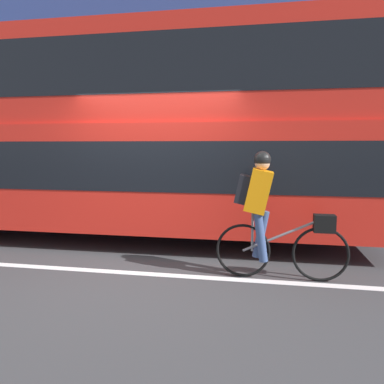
# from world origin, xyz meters

# --- Properties ---
(ground_plane) EXTENTS (80.00, 80.00, 0.00)m
(ground_plane) POSITION_xyz_m (0.00, 0.00, 0.00)
(ground_plane) COLOR #38383A
(road_center_line) EXTENTS (50.00, 0.14, 0.01)m
(road_center_line) POSITION_xyz_m (0.00, -0.18, 0.00)
(road_center_line) COLOR silver
(road_center_line) RESTS_ON ground_plane
(sidewalk_curb) EXTENTS (60.00, 1.72, 0.13)m
(sidewalk_curb) POSITION_xyz_m (0.00, 5.80, 0.07)
(sidewalk_curb) COLOR gray
(sidewalk_curb) RESTS_ON ground_plane
(building_facade) EXTENTS (60.00, 0.30, 9.38)m
(building_facade) POSITION_xyz_m (0.00, 6.81, 4.69)
(building_facade) COLOR #33478C
(building_facade) RESTS_ON ground_plane
(bus) EXTENTS (11.07, 2.61, 3.64)m
(bus) POSITION_xyz_m (-1.93, 1.87, 2.03)
(bus) COLOR black
(bus) RESTS_ON ground_plane
(cyclist_on_bike) EXTENTS (1.68, 0.32, 1.65)m
(cyclist_on_bike) POSITION_xyz_m (1.67, -0.04, 0.88)
(cyclist_on_bike) COLOR black
(cyclist_on_bike) RESTS_ON ground_plane
(trash_bin) EXTENTS (0.55, 0.55, 0.88)m
(trash_bin) POSITION_xyz_m (0.20, 5.71, 0.57)
(trash_bin) COLOR #515156
(trash_bin) RESTS_ON sidewalk_curb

